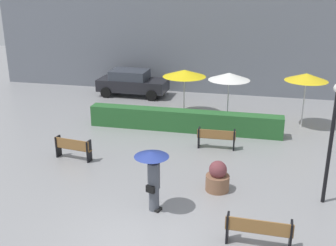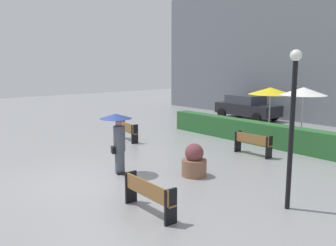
{
  "view_description": "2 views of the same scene",
  "coord_description": "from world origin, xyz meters",
  "px_view_note": "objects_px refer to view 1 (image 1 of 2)",
  "views": [
    {
      "loc": [
        3.0,
        -9.67,
        6.8
      ],
      "look_at": [
        -0.32,
        5.02,
        1.53
      ],
      "focal_mm": 44.18,
      "sensor_mm": 36.0,
      "label": 1
    },
    {
      "loc": [
        9.87,
        -4.83,
        3.58
      ],
      "look_at": [
        -1.0,
        4.21,
        1.23
      ],
      "focal_mm": 38.05,
      "sensor_mm": 36.0,
      "label": 2
    }
  ],
  "objects_px": {
    "lamp_post": "(332,132)",
    "patio_umbrella_white": "(229,76)",
    "planter_pot": "(218,178)",
    "parked_car": "(132,82)",
    "bench_near_right": "(259,230)",
    "pedestrian_with_umbrella": "(153,171)",
    "bench_back_row": "(216,137)",
    "bench_far_left": "(73,147)",
    "patio_umbrella_yellow_far": "(306,77)",
    "patio_umbrella_yellow": "(184,73)"
  },
  "relations": [
    {
      "from": "lamp_post",
      "to": "bench_back_row",
      "type": "bearing_deg",
      "value": 136.43
    },
    {
      "from": "pedestrian_with_umbrella",
      "to": "planter_pot",
      "type": "relative_size",
      "value": 1.87
    },
    {
      "from": "bench_near_right",
      "to": "patio_umbrella_yellow_far",
      "type": "relative_size",
      "value": 0.67
    },
    {
      "from": "pedestrian_with_umbrella",
      "to": "patio_umbrella_yellow_far",
      "type": "xyz_separation_m",
      "value": [
        5.07,
        8.99,
        1.13
      ]
    },
    {
      "from": "bench_far_left",
      "to": "patio_umbrella_yellow_far",
      "type": "height_order",
      "value": "patio_umbrella_yellow_far"
    },
    {
      "from": "bench_back_row",
      "to": "pedestrian_with_umbrella",
      "type": "distance_m",
      "value": 5.59
    },
    {
      "from": "planter_pot",
      "to": "patio_umbrella_yellow",
      "type": "height_order",
      "value": "patio_umbrella_yellow"
    },
    {
      "from": "planter_pot",
      "to": "patio_umbrella_yellow",
      "type": "bearing_deg",
      "value": 108.45
    },
    {
      "from": "bench_near_right",
      "to": "patio_umbrella_yellow",
      "type": "height_order",
      "value": "patio_umbrella_yellow"
    },
    {
      "from": "lamp_post",
      "to": "patio_umbrella_white",
      "type": "bearing_deg",
      "value": 117.83
    },
    {
      "from": "bench_back_row",
      "to": "bench_far_left",
      "type": "xyz_separation_m",
      "value": [
        -5.41,
        -2.34,
        0.0
      ]
    },
    {
      "from": "patio_umbrella_yellow_far",
      "to": "bench_back_row",
      "type": "bearing_deg",
      "value": -135.83
    },
    {
      "from": "bench_far_left",
      "to": "planter_pot",
      "type": "relative_size",
      "value": 1.47
    },
    {
      "from": "patio_umbrella_yellow_far",
      "to": "bench_near_right",
      "type": "bearing_deg",
      "value": -100.45
    },
    {
      "from": "bench_far_left",
      "to": "pedestrian_with_umbrella",
      "type": "xyz_separation_m",
      "value": [
        4.07,
        -3.02,
        0.82
      ]
    },
    {
      "from": "pedestrian_with_umbrella",
      "to": "patio_umbrella_white",
      "type": "height_order",
      "value": "patio_umbrella_white"
    },
    {
      "from": "bench_far_left",
      "to": "patio_umbrella_yellow_far",
      "type": "xyz_separation_m",
      "value": [
        9.14,
        5.96,
        1.94
      ]
    },
    {
      "from": "bench_back_row",
      "to": "bench_near_right",
      "type": "bearing_deg",
      "value": -74.11
    },
    {
      "from": "patio_umbrella_yellow_far",
      "to": "parked_car",
      "type": "bearing_deg",
      "value": 159.12
    },
    {
      "from": "planter_pot",
      "to": "parked_car",
      "type": "distance_m",
      "value": 12.72
    },
    {
      "from": "planter_pot",
      "to": "lamp_post",
      "type": "distance_m",
      "value": 3.92
    },
    {
      "from": "bench_far_left",
      "to": "lamp_post",
      "type": "height_order",
      "value": "lamp_post"
    },
    {
      "from": "patio_umbrella_white",
      "to": "parked_car",
      "type": "bearing_deg",
      "value": 146.98
    },
    {
      "from": "pedestrian_with_umbrella",
      "to": "lamp_post",
      "type": "bearing_deg",
      "value": 18.09
    },
    {
      "from": "patio_umbrella_yellow",
      "to": "parked_car",
      "type": "relative_size",
      "value": 0.57
    },
    {
      "from": "lamp_post",
      "to": "patio_umbrella_yellow",
      "type": "bearing_deg",
      "value": 127.24
    },
    {
      "from": "bench_near_right",
      "to": "bench_back_row",
      "type": "bearing_deg",
      "value": 105.89
    },
    {
      "from": "lamp_post",
      "to": "planter_pot",
      "type": "bearing_deg",
      "value": 179.35
    },
    {
      "from": "planter_pot",
      "to": "parked_car",
      "type": "relative_size",
      "value": 0.25
    },
    {
      "from": "bench_near_right",
      "to": "parked_car",
      "type": "relative_size",
      "value": 0.42
    },
    {
      "from": "bench_far_left",
      "to": "parked_car",
      "type": "bearing_deg",
      "value": 93.43
    },
    {
      "from": "patio_umbrella_white",
      "to": "bench_near_right",
      "type": "bearing_deg",
      "value": -80.26
    },
    {
      "from": "pedestrian_with_umbrella",
      "to": "patio_umbrella_yellow",
      "type": "height_order",
      "value": "patio_umbrella_yellow"
    },
    {
      "from": "patio_umbrella_yellow_far",
      "to": "parked_car",
      "type": "height_order",
      "value": "patio_umbrella_yellow_far"
    },
    {
      "from": "patio_umbrella_yellow",
      "to": "bench_near_right",
      "type": "bearing_deg",
      "value": -69.47
    },
    {
      "from": "planter_pot",
      "to": "patio_umbrella_yellow",
      "type": "relative_size",
      "value": 0.44
    },
    {
      "from": "bench_back_row",
      "to": "lamp_post",
      "type": "xyz_separation_m",
      "value": [
        3.86,
        -3.67,
        1.89
      ]
    },
    {
      "from": "bench_back_row",
      "to": "planter_pot",
      "type": "height_order",
      "value": "planter_pot"
    },
    {
      "from": "planter_pot",
      "to": "parked_car",
      "type": "height_order",
      "value": "parked_car"
    },
    {
      "from": "lamp_post",
      "to": "patio_umbrella_white",
      "type": "xyz_separation_m",
      "value": [
        -3.69,
        7.0,
        -0.02
      ]
    },
    {
      "from": "bench_back_row",
      "to": "patio_umbrella_yellow",
      "type": "bearing_deg",
      "value": 117.07
    },
    {
      "from": "bench_near_right",
      "to": "patio_umbrella_yellow",
      "type": "relative_size",
      "value": 0.74
    },
    {
      "from": "planter_pot",
      "to": "patio_umbrella_yellow",
      "type": "xyz_separation_m",
      "value": [
        -2.64,
        7.92,
        1.76
      ]
    },
    {
      "from": "bench_near_right",
      "to": "parked_car",
      "type": "distance_m",
      "value": 15.92
    },
    {
      "from": "bench_back_row",
      "to": "planter_pot",
      "type": "xyz_separation_m",
      "value": [
        0.45,
        -3.63,
        -0.05
      ]
    },
    {
      "from": "pedestrian_with_umbrella",
      "to": "parked_car",
      "type": "xyz_separation_m",
      "value": [
        -4.65,
        12.69,
        -0.52
      ]
    },
    {
      "from": "patio_umbrella_white",
      "to": "parked_car",
      "type": "height_order",
      "value": "patio_umbrella_white"
    },
    {
      "from": "pedestrian_with_umbrella",
      "to": "patio_umbrella_white",
      "type": "bearing_deg",
      "value": 80.17
    },
    {
      "from": "planter_pot",
      "to": "parked_car",
      "type": "xyz_separation_m",
      "value": [
        -6.44,
        10.96,
        0.36
      ]
    },
    {
      "from": "bench_near_right",
      "to": "bench_far_left",
      "type": "distance_m",
      "value": 8.38
    }
  ]
}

